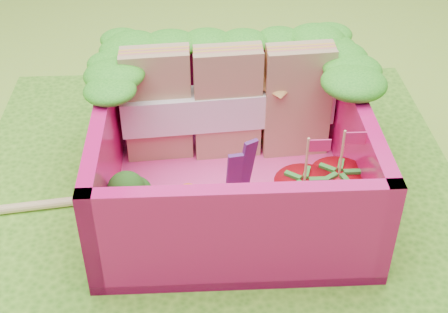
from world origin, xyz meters
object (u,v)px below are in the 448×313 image
strawberry_right (336,195)px  chopsticks (29,206)px  bento_box (231,152)px  strawberry_left (302,204)px  sandwich_stack (229,103)px  broccoli (123,201)px

strawberry_right → chopsticks: 1.53m
bento_box → strawberry_left: strawberry_left is taller
strawberry_right → chopsticks: size_ratio=0.22×
sandwich_stack → chopsticks: bearing=-159.0°
strawberry_right → bento_box: bearing=151.9°
bento_box → broccoli: bearing=-149.8°
bento_box → strawberry_left: (0.31, -0.31, -0.08)m
sandwich_stack → broccoli: sandwich_stack is taller
bento_box → chopsticks: 1.06m
broccoli → chopsticks: (-0.51, 0.23, -0.22)m
sandwich_stack → strawberry_left: 0.73m
bento_box → sandwich_stack: bearing=89.1°
sandwich_stack → chopsticks: (-1.03, -0.40, -0.33)m
strawberry_left → chopsticks: 1.37m
sandwich_stack → strawberry_right: 0.77m
bento_box → strawberry_right: (0.48, -0.26, -0.08)m
broccoli → strawberry_right: (1.00, 0.04, -0.04)m
broccoli → strawberry_right: 1.00m
strawberry_right → chopsticks: bearing=172.8°
sandwich_stack → strawberry_left: sandwich_stack is taller
bento_box → chopsticks: bearing=-176.2°
sandwich_stack → strawberry_right: (0.48, -0.59, -0.16)m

